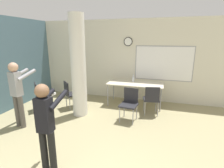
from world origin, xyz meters
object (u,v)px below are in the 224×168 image
(chair_near_pillar, at_px, (71,93))
(person_playing_front, at_px, (46,123))
(chair_by_left_wall, at_px, (41,94))
(bottle_on_table, at_px, (133,79))
(chair_table_right, at_px, (151,98))
(person_watching_back, at_px, (17,90))
(chair_table_front, at_px, (129,102))
(folding_table, at_px, (135,84))

(chair_near_pillar, xyz_separation_m, person_playing_front, (1.07, -2.58, 0.39))
(chair_by_left_wall, bearing_deg, bottle_on_table, 28.27)
(chair_table_right, distance_m, chair_near_pillar, 2.48)
(chair_table_right, relative_size, chair_near_pillar, 1.00)
(chair_table_right, xyz_separation_m, chair_near_pillar, (-2.47, -0.20, 0.00))
(chair_near_pillar, relative_size, person_watching_back, 0.54)
(chair_table_right, height_order, chair_by_left_wall, same)
(chair_by_left_wall, height_order, chair_table_front, same)
(bottle_on_table, relative_size, chair_table_front, 0.29)
(chair_by_left_wall, xyz_separation_m, chair_table_front, (2.72, 0.09, 0.00))
(chair_table_front, xyz_separation_m, person_playing_front, (-0.87, -2.27, 0.39))
(chair_table_right, xyz_separation_m, person_playing_front, (-1.41, -2.78, 0.39))
(chair_table_right, height_order, chair_table_front, same)
(chair_near_pillar, distance_m, person_playing_front, 2.82)
(chair_table_front, xyz_separation_m, chair_near_pillar, (-1.93, 0.31, 0.00))
(chair_by_left_wall, height_order, person_playing_front, person_playing_front)
(folding_table, distance_m, chair_by_left_wall, 2.96)
(chair_near_pillar, bearing_deg, person_watching_back, -112.69)
(bottle_on_table, relative_size, chair_near_pillar, 0.29)
(chair_table_right, distance_m, chair_by_left_wall, 3.32)
(folding_table, relative_size, chair_near_pillar, 2.05)
(bottle_on_table, bearing_deg, chair_near_pillar, -151.10)
(chair_table_front, relative_size, person_playing_front, 0.57)
(chair_by_left_wall, bearing_deg, person_watching_back, -79.54)
(chair_by_left_wall, distance_m, person_playing_front, 2.89)
(chair_table_front, height_order, person_watching_back, person_watching_back)
(bottle_on_table, xyz_separation_m, person_watching_back, (-2.40, -2.43, 0.11))
(person_watching_back, height_order, person_playing_front, person_watching_back)
(bottle_on_table, relative_size, person_playing_front, 0.16)
(chair_table_right, bearing_deg, person_playing_front, -116.83)
(bottle_on_table, bearing_deg, person_watching_back, -134.65)
(chair_table_front, distance_m, person_playing_front, 2.46)
(folding_table, xyz_separation_m, person_playing_front, (-0.83, -3.43, 0.19))
(chair_table_right, bearing_deg, folding_table, 131.81)
(bottle_on_table, height_order, chair_near_pillar, bottle_on_table)
(bottle_on_table, height_order, chair_table_right, bottle_on_table)
(person_playing_front, bearing_deg, chair_near_pillar, 112.43)
(chair_table_front, xyz_separation_m, person_watching_back, (-2.53, -1.12, 0.44))
(chair_near_pillar, distance_m, person_watching_back, 1.62)
(bottle_on_table, bearing_deg, chair_table_right, -49.72)
(folding_table, relative_size, person_watching_back, 1.10)
(person_playing_front, bearing_deg, chair_by_left_wall, 130.37)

